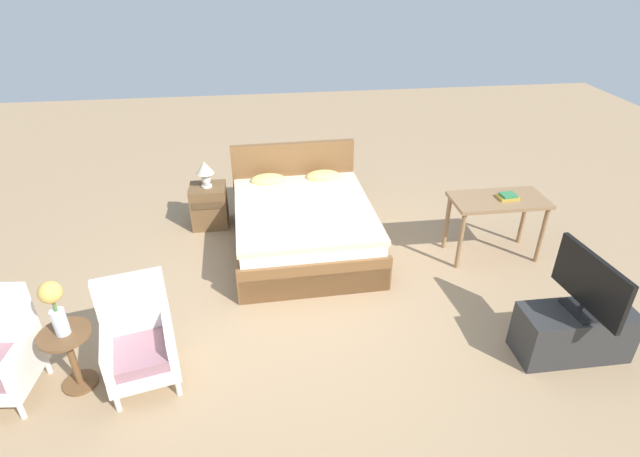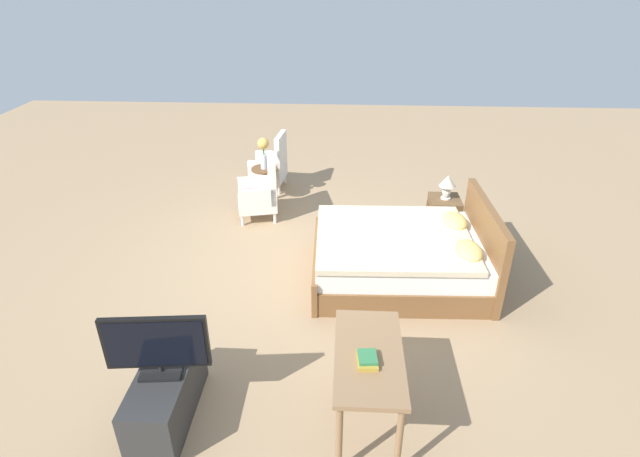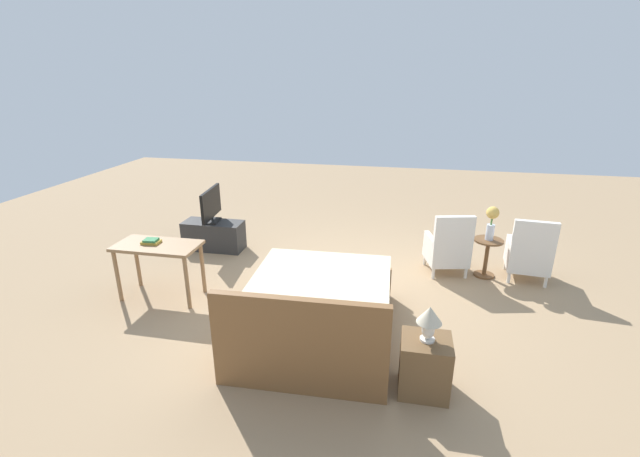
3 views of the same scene
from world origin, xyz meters
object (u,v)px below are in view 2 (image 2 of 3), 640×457
at_px(table_lamp, 447,184).
at_px(tv_stand, 166,394).
at_px(armchair_by_window_left, 271,166).
at_px(side_table, 265,181).
at_px(nightstand, 443,216).
at_px(armchair_by_window_right, 261,193).
at_px(vanity_desk, 368,364).
at_px(book_stack, 367,359).
at_px(bed, 403,256).
at_px(flower_vase, 263,150).
at_px(tv_flatscreen, 156,346).

distance_m(table_lamp, tv_stand, 4.30).
xyz_separation_m(armchair_by_window_left, side_table, (0.54, -0.02, -0.03)).
xyz_separation_m(nightstand, tv_stand, (3.27, -2.75, -0.03)).
xyz_separation_m(armchair_by_window_right, vanity_desk, (3.63, 1.42, 0.24)).
height_order(armchair_by_window_right, nightstand, armchair_by_window_right).
xyz_separation_m(table_lamp, tv_stand, (3.27, -2.75, -0.52)).
height_order(side_table, book_stack, book_stack).
bearing_deg(armchair_by_window_right, bed, 51.51).
relative_size(armchair_by_window_right, nightstand, 1.72).
height_order(armchair_by_window_right, vanity_desk, armchair_by_window_right).
xyz_separation_m(flower_vase, nightstand, (0.92, 2.57, -0.58)).
xyz_separation_m(armchair_by_window_right, flower_vase, (-0.53, -0.02, 0.47)).
bearing_deg(vanity_desk, tv_stand, -89.20).
bearing_deg(armchair_by_window_left, bed, 36.31).
bearing_deg(tv_stand, armchair_by_window_right, 176.91).
height_order(side_table, flower_vase, flower_vase).
relative_size(bed, tv_flatscreen, 2.52).
bearing_deg(table_lamp, bed, -30.23).
bearing_deg(armchair_by_window_right, nightstand, 81.32).
bearing_deg(table_lamp, armchair_by_window_right, -98.68).
distance_m(bed, flower_vase, 2.85).
bearing_deg(side_table, tv_flatscreen, -2.47).
xyz_separation_m(armchair_by_window_left, nightstand, (1.46, 2.55, -0.11)).
xyz_separation_m(armchair_by_window_right, tv_flatscreen, (3.66, -0.20, 0.37)).
bearing_deg(table_lamp, nightstand, -90.00).
xyz_separation_m(nightstand, tv_flatscreen, (3.27, -2.75, 0.48)).
relative_size(armchair_by_window_left, vanity_desk, 0.88).
relative_size(side_table, book_stack, 2.52).
relative_size(nightstand, book_stack, 2.44).
relative_size(nightstand, tv_stand, 0.56).
relative_size(armchair_by_window_right, side_table, 1.66).
height_order(side_table, table_lamp, table_lamp).
height_order(flower_vase, nightstand, flower_vase).
distance_m(nightstand, book_stack, 3.56).
distance_m(bed, book_stack, 2.31).
xyz_separation_m(side_table, tv_stand, (4.19, -0.18, -0.11)).
bearing_deg(armchair_by_window_left, tv_stand, -2.41).
bearing_deg(table_lamp, book_stack, -19.04).
relative_size(side_table, nightstand, 1.03).
bearing_deg(side_table, tv_stand, -2.48).
xyz_separation_m(vanity_desk, book_stack, (0.09, -0.02, 0.13)).
xyz_separation_m(bed, table_lamp, (-1.12, 0.65, 0.45)).
distance_m(armchair_by_window_left, table_lamp, 2.96).
bearing_deg(armchair_by_window_right, vanity_desk, 21.31).
relative_size(table_lamp, tv_flatscreen, 0.41).
distance_m(tv_stand, tv_flatscreen, 0.52).
height_order(nightstand, book_stack, book_stack).
xyz_separation_m(flower_vase, table_lamp, (0.92, 2.57, -0.10)).
bearing_deg(armchair_by_window_right, tv_flatscreen, -3.09).
relative_size(bed, armchair_by_window_right, 2.19).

